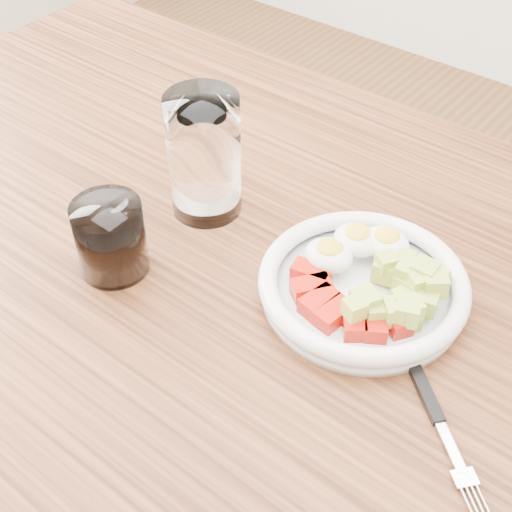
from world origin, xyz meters
The scene contains 5 objects.
dining_table centered at (0.00, 0.00, 0.67)m, with size 1.50×0.90×0.77m.
bowl centered at (0.11, 0.06, 0.79)m, with size 0.24×0.24×0.06m.
fork centered at (0.24, -0.03, 0.77)m, with size 0.16×0.14×0.01m.
water_glass centered at (-0.14, 0.07, 0.85)m, with size 0.09×0.09×0.16m, color white.
coffee_glass centered at (-0.15, -0.08, 0.82)m, with size 0.08×0.08×0.09m.
Camera 1 is at (0.36, -0.45, 1.36)m, focal length 50.00 mm.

